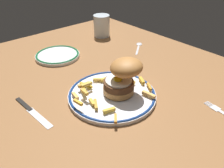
# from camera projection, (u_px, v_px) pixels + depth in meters

# --- Properties ---
(ground_plane) EXTENTS (1.33, 0.97, 0.04)m
(ground_plane) POSITION_uv_depth(u_px,v_px,m) (124.00, 98.00, 0.72)
(ground_plane) COLOR brown
(dinner_plate) EXTENTS (0.27, 0.27, 0.02)m
(dinner_plate) POSITION_uv_depth(u_px,v_px,m) (112.00, 94.00, 0.68)
(dinner_plate) COLOR silver
(dinner_plate) RESTS_ON ground_plane
(burger) EXTENTS (0.14, 0.14, 0.11)m
(burger) POSITION_uv_depth(u_px,v_px,m) (123.00, 76.00, 0.65)
(burger) COLOR #B17A3F
(burger) RESTS_ON dinner_plate
(fries_pile) EXTENTS (0.21, 0.25, 0.03)m
(fries_pile) POSITION_uv_depth(u_px,v_px,m) (107.00, 90.00, 0.68)
(fries_pile) COLOR gold
(fries_pile) RESTS_ON dinner_plate
(water_glass) EXTENTS (0.08, 0.08, 0.10)m
(water_glass) POSITION_uv_depth(u_px,v_px,m) (102.00, 27.00, 1.10)
(water_glass) COLOR silver
(water_glass) RESTS_ON ground_plane
(side_plate) EXTENTS (0.18, 0.18, 0.02)m
(side_plate) POSITION_uv_depth(u_px,v_px,m) (58.00, 55.00, 0.92)
(side_plate) COLOR white
(side_plate) RESTS_ON ground_plane
(knife) EXTENTS (0.18, 0.03, 0.01)m
(knife) POSITION_uv_depth(u_px,v_px,m) (30.00, 109.00, 0.63)
(knife) COLOR black
(knife) RESTS_ON ground_plane
(spoon) EXTENTS (0.09, 0.12, 0.01)m
(spoon) POSITION_uv_depth(u_px,v_px,m) (139.00, 45.00, 1.02)
(spoon) COLOR silver
(spoon) RESTS_ON ground_plane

